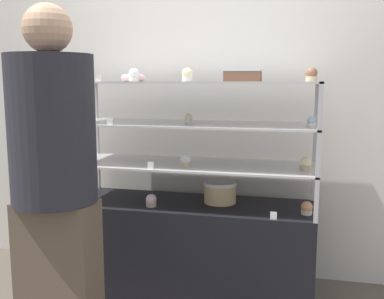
% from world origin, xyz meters
% --- Properties ---
extents(ground_plane, '(20.00, 20.00, 0.00)m').
position_xyz_m(ground_plane, '(0.00, 0.00, 0.00)').
color(ground_plane, brown).
extents(back_wall, '(8.00, 0.05, 2.60)m').
position_xyz_m(back_wall, '(0.00, 0.39, 1.30)').
color(back_wall, silver).
rests_on(back_wall, ground_plane).
extents(display_base, '(1.51, 0.50, 0.59)m').
position_xyz_m(display_base, '(0.00, 0.00, 0.29)').
color(display_base, black).
rests_on(display_base, ground_plane).
extents(display_riser_lower, '(1.51, 0.50, 0.25)m').
position_xyz_m(display_riser_lower, '(0.00, 0.00, 0.83)').
color(display_riser_lower, '#B7B7BC').
rests_on(display_riser_lower, display_base).
extents(display_riser_middle, '(1.51, 0.50, 0.25)m').
position_xyz_m(display_riser_middle, '(0.00, 0.00, 1.08)').
color(display_riser_middle, '#B7B7BC').
rests_on(display_riser_middle, display_riser_lower).
extents(display_riser_upper, '(1.51, 0.50, 0.25)m').
position_xyz_m(display_riser_upper, '(0.00, 0.00, 1.33)').
color(display_riser_upper, '#B7B7BC').
rests_on(display_riser_upper, display_riser_middle).
extents(layer_cake_centerpiece, '(0.21, 0.21, 0.14)m').
position_xyz_m(layer_cake_centerpiece, '(0.17, 0.05, 0.65)').
color(layer_cake_centerpiece, '#DBBC84').
rests_on(layer_cake_centerpiece, display_base).
extents(sheet_cake_frosted, '(0.21, 0.15, 0.07)m').
position_xyz_m(sheet_cake_frosted, '(0.31, -0.03, 1.38)').
color(sheet_cake_frosted, brown).
rests_on(sheet_cake_frosted, display_riser_upper).
extents(cupcake_0, '(0.07, 0.07, 0.08)m').
position_xyz_m(cupcake_0, '(-0.70, -0.11, 0.62)').
color(cupcake_0, white).
rests_on(cupcake_0, display_base).
extents(cupcake_1, '(0.07, 0.07, 0.08)m').
position_xyz_m(cupcake_1, '(-0.23, -0.13, 0.62)').
color(cupcake_1, '#CCB28C').
rests_on(cupcake_1, display_base).
extents(cupcake_2, '(0.07, 0.07, 0.08)m').
position_xyz_m(cupcake_2, '(0.70, -0.09, 0.62)').
color(cupcake_2, beige).
rests_on(cupcake_2, display_base).
extents(price_tag_0, '(0.04, 0.00, 0.04)m').
position_xyz_m(price_tag_0, '(0.52, -0.23, 0.61)').
color(price_tag_0, white).
rests_on(price_tag_0, display_base).
extents(cupcake_3, '(0.07, 0.07, 0.08)m').
position_xyz_m(cupcake_3, '(-0.68, -0.06, 0.88)').
color(cupcake_3, beige).
rests_on(cupcake_3, display_riser_lower).
extents(cupcake_4, '(0.07, 0.07, 0.08)m').
position_xyz_m(cupcake_4, '(-0.01, -0.10, 0.88)').
color(cupcake_4, '#CCB28C').
rests_on(cupcake_4, display_riser_lower).
extents(cupcake_5, '(0.07, 0.07, 0.08)m').
position_xyz_m(cupcake_5, '(0.68, -0.06, 0.88)').
color(cupcake_5, '#CCB28C').
rests_on(cupcake_5, display_riser_lower).
extents(price_tag_1, '(0.04, 0.00, 0.04)m').
position_xyz_m(price_tag_1, '(-0.19, -0.23, 0.86)').
color(price_tag_1, white).
rests_on(price_tag_1, display_riser_lower).
extents(cupcake_6, '(0.05, 0.05, 0.06)m').
position_xyz_m(cupcake_6, '(-0.71, -0.09, 1.12)').
color(cupcake_6, '#CCB28C').
rests_on(cupcake_6, display_riser_middle).
extents(cupcake_7, '(0.05, 0.05, 0.06)m').
position_xyz_m(cupcake_7, '(-0.01, -0.05, 1.12)').
color(cupcake_7, white).
rests_on(cupcake_7, display_riser_middle).
extents(cupcake_8, '(0.05, 0.05, 0.06)m').
position_xyz_m(cupcake_8, '(0.70, -0.10, 1.12)').
color(cupcake_8, white).
rests_on(cupcake_8, display_riser_middle).
extents(price_tag_2, '(0.04, 0.00, 0.04)m').
position_xyz_m(price_tag_2, '(-0.44, -0.23, 1.11)').
color(price_tag_2, white).
rests_on(price_tag_2, display_riser_middle).
extents(cupcake_9, '(0.06, 0.06, 0.08)m').
position_xyz_m(cupcake_9, '(-0.70, -0.06, 1.38)').
color(cupcake_9, '#CCB28C').
rests_on(cupcake_9, display_riser_upper).
extents(cupcake_10, '(0.06, 0.06, 0.08)m').
position_xyz_m(cupcake_10, '(-0.34, -0.09, 1.38)').
color(cupcake_10, beige).
rests_on(cupcake_10, display_riser_upper).
extents(cupcake_11, '(0.06, 0.06, 0.08)m').
position_xyz_m(cupcake_11, '(0.00, -0.12, 1.38)').
color(cupcake_11, white).
rests_on(cupcake_11, display_riser_upper).
extents(cupcake_12, '(0.06, 0.06, 0.08)m').
position_xyz_m(cupcake_12, '(0.69, -0.11, 1.38)').
color(cupcake_12, '#CCB28C').
rests_on(cupcake_12, display_riser_upper).
extents(price_tag_3, '(0.04, 0.00, 0.04)m').
position_xyz_m(price_tag_3, '(-0.51, -0.23, 1.37)').
color(price_tag_3, white).
rests_on(price_tag_3, display_riser_upper).
extents(donut_glazed, '(0.15, 0.15, 0.04)m').
position_xyz_m(donut_glazed, '(-0.36, -0.03, 1.37)').
color(donut_glazed, '#EFB2BC').
rests_on(donut_glazed, display_riser_upper).
extents(customer_figure, '(0.39, 0.39, 1.69)m').
position_xyz_m(customer_figure, '(-0.47, -0.82, 0.90)').
color(customer_figure, brown).
rests_on(customer_figure, ground_plane).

